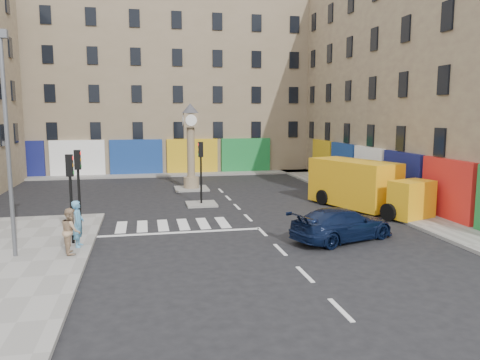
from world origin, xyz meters
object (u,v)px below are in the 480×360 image
object	(u,v)px
lamp_post	(7,133)
pedestrian_blue	(78,224)
yellow_van	(363,186)
traffic_light_left_far	(78,177)
clock_pillar	(191,141)
navy_sedan	(342,224)
traffic_light_left_near	(70,184)
pedestrian_tan	(71,231)
traffic_light_island	(201,162)

from	to	relation	value
lamp_post	pedestrian_blue	xyz separation A→B (m)	(2.20, 0.84, -3.70)
yellow_van	traffic_light_left_far	bearing A→B (deg)	168.98
traffic_light_left_far	lamp_post	world-z (taller)	lamp_post
clock_pillar	navy_sedan	bearing A→B (deg)	-71.44
lamp_post	navy_sedan	bearing A→B (deg)	0.40
yellow_van	clock_pillar	bearing A→B (deg)	115.20
traffic_light_left_near	clock_pillar	xyz separation A→B (m)	(6.30, 13.80, 0.93)
traffic_light_left_far	pedestrian_tan	xyz separation A→B (m)	(0.15, -3.88, -1.58)
traffic_light_island	pedestrian_blue	xyz separation A→B (m)	(-6.00, -8.36, -1.50)
clock_pillar	pedestrian_blue	size ratio (longest dim) A/B	3.23
lamp_post	traffic_light_left_far	bearing A→B (deg)	63.43
traffic_light_island	yellow_van	size ratio (longest dim) A/B	0.47
pedestrian_blue	traffic_light_island	bearing A→B (deg)	-31.74
pedestrian_tan	clock_pillar	bearing A→B (deg)	-36.63
clock_pillar	navy_sedan	xyz separation A→B (m)	(5.07, -15.10, -2.84)
traffic_light_island	lamp_post	size ratio (longest dim) A/B	0.45
traffic_light_island	pedestrian_tan	xyz separation A→B (m)	(-6.15, -9.28, -1.55)
traffic_light_left_near	pedestrian_tan	size ratio (longest dim) A/B	2.09
yellow_van	traffic_light_island	bearing A→B (deg)	141.61
navy_sedan	traffic_light_island	bearing A→B (deg)	9.39
traffic_light_left_near	clock_pillar	bearing A→B (deg)	65.45
traffic_light_left_near	traffic_light_island	xyz separation A→B (m)	(6.30, 7.80, -0.03)
traffic_light_left_far	pedestrian_tan	size ratio (longest dim) A/B	2.09
clock_pillar	yellow_van	world-z (taller)	clock_pillar
traffic_light_left_far	traffic_light_left_near	bearing A→B (deg)	-90.00
yellow_van	pedestrian_tan	size ratio (longest dim) A/B	4.45
lamp_post	pedestrian_blue	distance (m)	4.38
pedestrian_tan	yellow_van	bearing A→B (deg)	-82.34
traffic_light_left_near	navy_sedan	bearing A→B (deg)	-6.56
traffic_light_island	pedestrian_tan	size ratio (longest dim) A/B	2.09
traffic_light_left_far	clock_pillar	world-z (taller)	clock_pillar
traffic_light_left_far	pedestrian_tan	distance (m)	4.20
traffic_light_left_far	pedestrian_blue	bearing A→B (deg)	-84.21
traffic_light_left_near	clock_pillar	size ratio (longest dim) A/B	0.61
lamp_post	pedestrian_blue	world-z (taller)	lamp_post
traffic_light_island	pedestrian_blue	bearing A→B (deg)	-125.68
traffic_light_island	clock_pillar	distance (m)	6.07
traffic_light_island	clock_pillar	world-z (taller)	clock_pillar
navy_sedan	clock_pillar	bearing A→B (deg)	-1.16
traffic_light_island	pedestrian_blue	distance (m)	10.40
yellow_van	pedestrian_tan	distance (m)	16.41
traffic_light_island	lamp_post	xyz separation A→B (m)	(-8.20, -9.20, 2.20)
yellow_van	pedestrian_tan	world-z (taller)	yellow_van
lamp_post	pedestrian_blue	bearing A→B (deg)	20.98
pedestrian_blue	clock_pillar	bearing A→B (deg)	-18.75
traffic_light_left_near	traffic_light_left_far	world-z (taller)	same
clock_pillar	pedestrian_tan	xyz separation A→B (m)	(-6.15, -15.28, -2.51)
pedestrian_tan	pedestrian_blue	bearing A→B (deg)	-23.76
traffic_light_island	lamp_post	world-z (taller)	lamp_post
lamp_post	clock_pillar	bearing A→B (deg)	61.65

